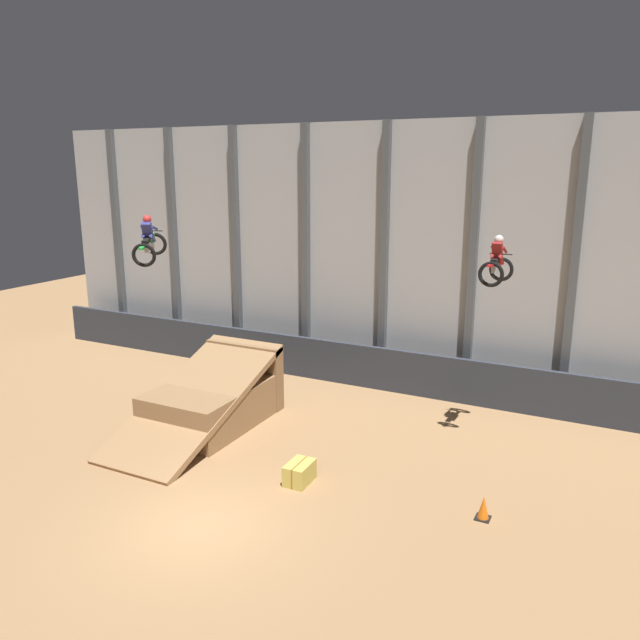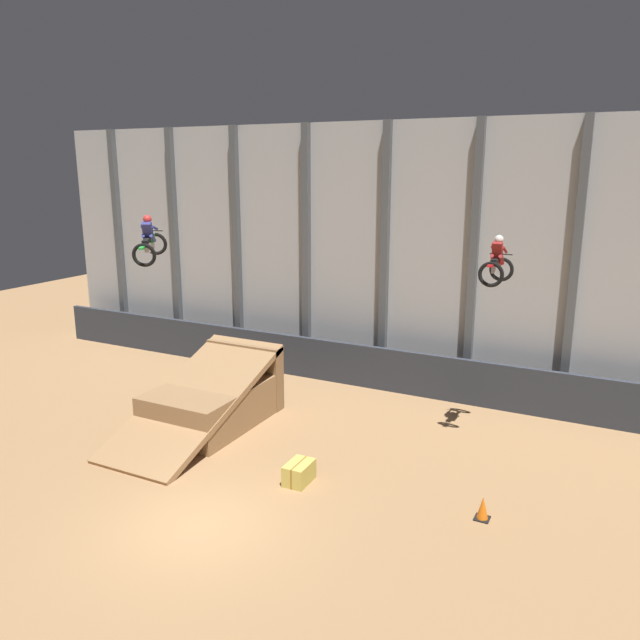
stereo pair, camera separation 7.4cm
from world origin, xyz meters
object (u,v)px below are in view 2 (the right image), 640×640
dirt_ramp (215,398)px  rider_bike_left_air (149,242)px  rider_bike_right_air (497,264)px  hay_bale_trackside (299,473)px  traffic_cone_near_ramp (483,508)px

dirt_ramp → rider_bike_left_air: bearing=-148.6°
rider_bike_right_air → hay_bale_trackside: (-3.85, -5.02, -5.23)m
dirt_ramp → traffic_cone_near_ramp: bearing=-11.8°
rider_bike_left_air → hay_bale_trackside: size_ratio=1.98×
dirt_ramp → hay_bale_trackside: bearing=-27.8°
rider_bike_right_air → hay_bale_trackside: rider_bike_right_air is taller
dirt_ramp → hay_bale_trackside: (4.47, -2.36, -0.53)m
rider_bike_left_air → traffic_cone_near_ramp: bearing=-32.0°
rider_bike_right_air → hay_bale_trackside: 8.21m
rider_bike_left_air → rider_bike_right_air: rider_bike_left_air is taller
traffic_cone_near_ramp → hay_bale_trackside: traffic_cone_near_ramp is taller
rider_bike_right_air → rider_bike_left_air: bearing=-159.2°
dirt_ramp → rider_bike_left_air: size_ratio=3.46×
rider_bike_left_air → rider_bike_right_air: bearing=-6.7°
dirt_ramp → rider_bike_right_air: size_ratio=3.59×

